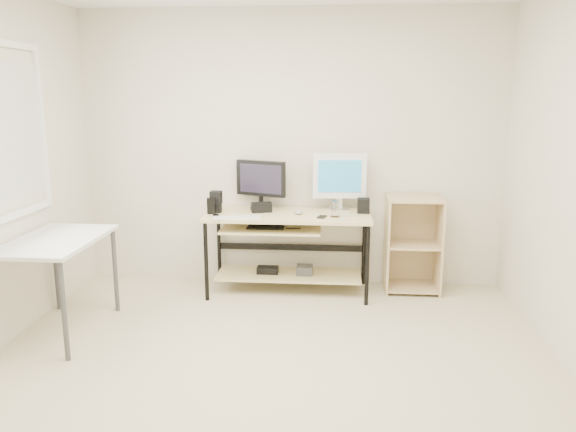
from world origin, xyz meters
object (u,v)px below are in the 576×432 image
(desk, at_px, (286,236))
(shelf_unit, at_px, (412,243))
(audio_controller, at_px, (211,206))
(black_monitor, at_px, (261,181))
(side_table, at_px, (56,249))
(white_imac, at_px, (340,178))

(desk, bearing_deg, shelf_unit, 7.77)
(shelf_unit, relative_size, audio_controller, 6.04)
(desk, relative_size, shelf_unit, 1.67)
(desk, distance_m, shelf_unit, 1.19)
(black_monitor, bearing_deg, side_table, -116.86)
(side_table, relative_size, black_monitor, 2.07)
(shelf_unit, height_order, white_imac, white_imac)
(side_table, height_order, black_monitor, black_monitor)
(side_table, relative_size, audio_controller, 6.71)
(desk, distance_m, audio_controller, 0.73)
(desk, relative_size, audio_controller, 10.06)
(side_table, relative_size, white_imac, 1.88)
(black_monitor, relative_size, white_imac, 0.91)
(audio_controller, bearing_deg, shelf_unit, -0.45)
(black_monitor, relative_size, audio_controller, 3.24)
(desk, bearing_deg, audio_controller, -173.71)
(desk, distance_m, white_imac, 0.74)
(desk, bearing_deg, side_table, -147.35)
(desk, xyz_separation_m, white_imac, (0.49, 0.20, 0.52))
(desk, xyz_separation_m, audio_controller, (-0.67, -0.07, 0.29))
(shelf_unit, height_order, black_monitor, black_monitor)
(side_table, bearing_deg, white_imac, 30.38)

